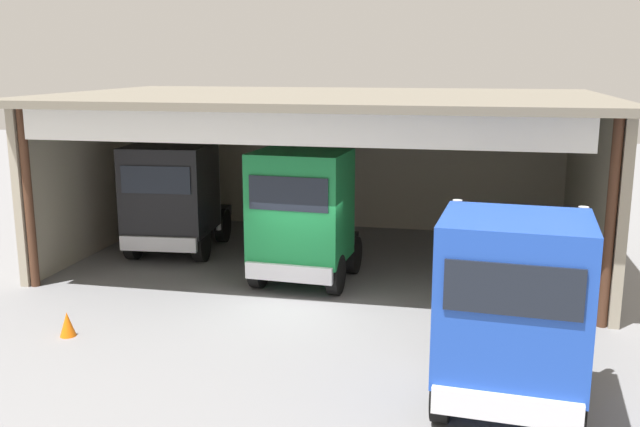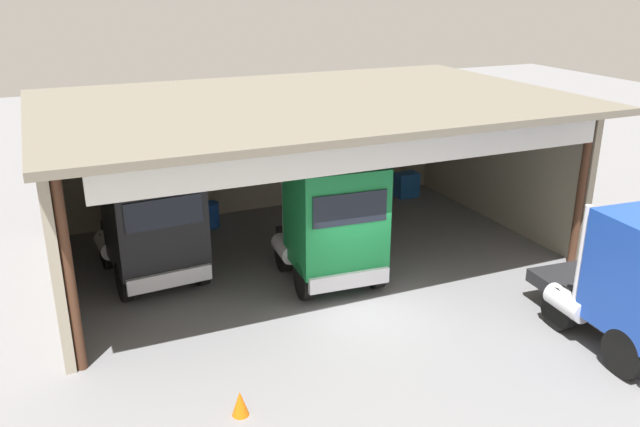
{
  "view_description": "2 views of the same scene",
  "coord_description": "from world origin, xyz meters",
  "px_view_note": "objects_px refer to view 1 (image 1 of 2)",
  "views": [
    {
      "loc": [
        4.15,
        -16.45,
        6.05
      ],
      "look_at": [
        0.0,
        3.19,
        1.72
      ],
      "focal_mm": 39.82,
      "sensor_mm": 36.0,
      "label": 1
    },
    {
      "loc": [
        -7.47,
        -13.89,
        8.55
      ],
      "look_at": [
        0.0,
        3.19,
        1.72
      ],
      "focal_mm": 36.52,
      "sensor_mm": 36.0,
      "label": 2
    }
  ],
  "objects_px": {
    "truck_blue_left_bay": "(511,309)",
    "tool_cart": "(520,227)",
    "truck_green_center_bay": "(303,215)",
    "traffic_cone": "(67,324)",
    "truck_black_yard_outside": "(173,197)",
    "oil_drum": "(285,219)"
  },
  "relations": [
    {
      "from": "truck_blue_left_bay",
      "to": "traffic_cone",
      "type": "xyz_separation_m",
      "value": [
        -9.46,
        1.45,
        -1.57
      ]
    },
    {
      "from": "truck_blue_left_bay",
      "to": "tool_cart",
      "type": "distance_m",
      "value": 12.48
    },
    {
      "from": "truck_black_yard_outside",
      "to": "traffic_cone",
      "type": "relative_size",
      "value": 9.38
    },
    {
      "from": "truck_blue_left_bay",
      "to": "truck_black_yard_outside",
      "type": "bearing_deg",
      "value": -36.15
    },
    {
      "from": "truck_green_center_bay",
      "to": "traffic_cone",
      "type": "distance_m",
      "value": 6.67
    },
    {
      "from": "truck_green_center_bay",
      "to": "traffic_cone",
      "type": "height_order",
      "value": "truck_green_center_bay"
    },
    {
      "from": "truck_green_center_bay",
      "to": "truck_blue_left_bay",
      "type": "xyz_separation_m",
      "value": [
        5.18,
        -6.29,
        -0.08
      ]
    },
    {
      "from": "truck_black_yard_outside",
      "to": "truck_blue_left_bay",
      "type": "height_order",
      "value": "truck_blue_left_bay"
    },
    {
      "from": "tool_cart",
      "to": "traffic_cone",
      "type": "relative_size",
      "value": 1.79
    },
    {
      "from": "truck_green_center_bay",
      "to": "traffic_cone",
      "type": "xyz_separation_m",
      "value": [
        -4.28,
        -4.84,
        -1.66
      ]
    },
    {
      "from": "truck_blue_left_bay",
      "to": "traffic_cone",
      "type": "relative_size",
      "value": 8.63
    },
    {
      "from": "truck_blue_left_bay",
      "to": "tool_cart",
      "type": "xyz_separation_m",
      "value": [
        0.99,
        12.36,
        -1.35
      ]
    },
    {
      "from": "tool_cart",
      "to": "traffic_cone",
      "type": "bearing_deg",
      "value": -133.75
    },
    {
      "from": "truck_green_center_bay",
      "to": "truck_blue_left_bay",
      "type": "relative_size",
      "value": 0.89
    },
    {
      "from": "truck_blue_left_bay",
      "to": "traffic_cone",
      "type": "height_order",
      "value": "truck_blue_left_bay"
    },
    {
      "from": "tool_cart",
      "to": "traffic_cone",
      "type": "xyz_separation_m",
      "value": [
        -10.45,
        -10.92,
        -0.22
      ]
    },
    {
      "from": "tool_cart",
      "to": "truck_blue_left_bay",
      "type": "bearing_deg",
      "value": -94.56
    },
    {
      "from": "truck_black_yard_outside",
      "to": "traffic_cone",
      "type": "distance_m",
      "value": 7.24
    },
    {
      "from": "truck_blue_left_bay",
      "to": "tool_cart",
      "type": "relative_size",
      "value": 4.83
    },
    {
      "from": "truck_green_center_bay",
      "to": "traffic_cone",
      "type": "relative_size",
      "value": 7.72
    },
    {
      "from": "truck_blue_left_bay",
      "to": "traffic_cone",
      "type": "bearing_deg",
      "value": -4.2
    },
    {
      "from": "oil_drum",
      "to": "tool_cart",
      "type": "height_order",
      "value": "tool_cart"
    }
  ]
}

